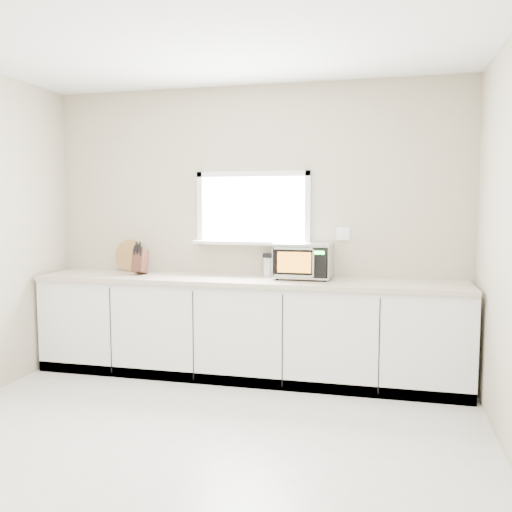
% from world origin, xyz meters
% --- Properties ---
extents(ground, '(4.00, 4.00, 0.00)m').
position_xyz_m(ground, '(0.00, 0.00, 0.00)').
color(ground, beige).
rests_on(ground, ground).
extents(back_wall, '(4.00, 0.17, 2.70)m').
position_xyz_m(back_wall, '(0.00, 2.00, 1.36)').
color(back_wall, '#B0A38C').
rests_on(back_wall, ground).
extents(cabinets, '(3.92, 0.60, 0.88)m').
position_xyz_m(cabinets, '(0.00, 1.70, 0.44)').
color(cabinets, white).
rests_on(cabinets, ground).
extents(countertop, '(3.92, 0.64, 0.04)m').
position_xyz_m(countertop, '(0.00, 1.69, 0.90)').
color(countertop, '#BCB09B').
rests_on(countertop, cabinets).
extents(microwave, '(0.51, 0.43, 0.32)m').
position_xyz_m(microwave, '(0.52, 1.80, 1.09)').
color(microwave, black).
rests_on(microwave, countertop).
extents(knife_block, '(0.12, 0.22, 0.32)m').
position_xyz_m(knife_block, '(-1.05, 1.72, 1.05)').
color(knife_block, '#482419').
rests_on(knife_block, countertop).
extents(cutting_board, '(0.32, 0.08, 0.32)m').
position_xyz_m(cutting_board, '(-1.26, 1.94, 1.08)').
color(cutting_board, '#9E6F3D').
rests_on(cutting_board, countertop).
extents(coffee_grinder, '(0.15, 0.15, 0.22)m').
position_xyz_m(coffee_grinder, '(0.18, 1.87, 1.03)').
color(coffee_grinder, '#B8BABF').
rests_on(coffee_grinder, countertop).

